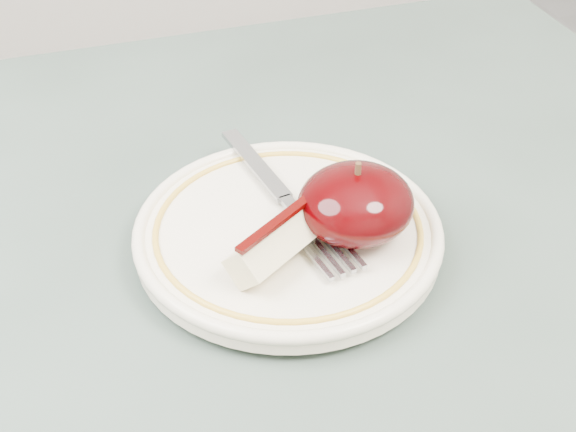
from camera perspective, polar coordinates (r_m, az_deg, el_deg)
name	(u,v)px	position (r m, az deg, el deg)	size (l,w,h in m)	color
plate	(288,232)	(0.54, 0.00, -1.17)	(0.21, 0.21, 0.02)	#F1E4CA
apple_half	(356,204)	(0.52, 4.85, 0.89)	(0.08, 0.07, 0.06)	black
apple_wedge	(277,242)	(0.50, -0.77, -1.89)	(0.08, 0.06, 0.03)	beige
fork	(286,199)	(0.55, -0.17, 1.19)	(0.05, 0.18, 0.00)	gray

